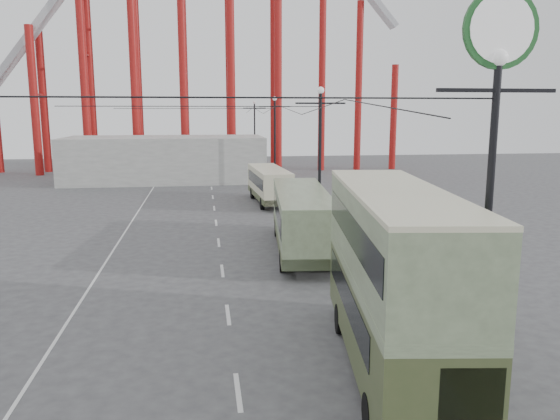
{
  "coord_description": "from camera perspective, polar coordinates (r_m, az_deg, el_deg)",
  "views": [
    {
      "loc": [
        -1.82,
        -16.21,
        7.76
      ],
      "look_at": [
        1.89,
        9.97,
        3.0
      ],
      "focal_mm": 35.0,
      "sensor_mm": 36.0,
      "label": 1
    }
  ],
  "objects": [
    {
      "name": "road_markings",
      "position": [
        36.75,
        -6.39,
        -2.04
      ],
      "size": [
        12.52,
        120.0,
        0.01
      ],
      "color": "silver",
      "rests_on": "ground"
    },
    {
      "name": "ground",
      "position": [
        18.07,
        -1.55,
        -15.24
      ],
      "size": [
        160.0,
        160.0,
        0.0
      ],
      "primitive_type": "plane",
      "color": "#444446",
      "rests_on": "ground"
    },
    {
      "name": "double_decker_bus",
      "position": [
        16.51,
        11.77,
        -6.31
      ],
      "size": [
        3.94,
        10.66,
        5.59
      ],
      "rotation": [
        0.0,
        0.0,
        -0.13
      ],
      "color": "#3C4827",
      "rests_on": "ground"
    },
    {
      "name": "lamp_post_distant",
      "position": [
        78.62,
        -2.66,
        7.95
      ],
      "size": [
        3.2,
        0.44,
        9.32
      ],
      "color": "black",
      "rests_on": "ground"
    },
    {
      "name": "lamp_post_far",
      "position": [
        56.78,
        -0.54,
        7.1
      ],
      "size": [
        3.2,
        0.44,
        9.32
      ],
      "color": "black",
      "rests_on": "ground"
    },
    {
      "name": "pedestrian",
      "position": [
        29.4,
        1.18,
        -3.26
      ],
      "size": [
        0.78,
        0.65,
        1.83
      ],
      "primitive_type": "imported",
      "rotation": [
        0.0,
        0.0,
        3.5
      ],
      "color": "black",
      "rests_on": "ground"
    },
    {
      "name": "fairground_shed",
      "position": [
        63.57,
        -11.85,
        5.25
      ],
      "size": [
        22.0,
        10.0,
        5.0
      ],
      "primitive_type": "cube",
      "color": "gray",
      "rests_on": "ground"
    },
    {
      "name": "lamp_post_near",
      "position": [
        15.15,
        21.59,
        9.88
      ],
      "size": [
        3.2,
        0.44,
        10.8
      ],
      "color": "black",
      "rests_on": "ground"
    },
    {
      "name": "single_decker_green",
      "position": [
        30.63,
        2.28,
        -0.76
      ],
      "size": [
        3.98,
        12.36,
        3.43
      ],
      "rotation": [
        0.0,
        0.0,
        -0.1
      ],
      "color": "#667555",
      "rests_on": "ground"
    },
    {
      "name": "single_decker_cream",
      "position": [
        46.9,
        -1.14,
        2.78
      ],
      "size": [
        2.89,
        9.78,
        3.01
      ],
      "rotation": [
        0.0,
        0.0,
        0.05
      ],
      "color": "beige",
      "rests_on": "ground"
    },
    {
      "name": "lamp_post_mid",
      "position": [
        35.14,
        4.18,
        5.15
      ],
      "size": [
        3.2,
        0.44,
        9.32
      ],
      "color": "black",
      "rests_on": "ground"
    }
  ]
}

